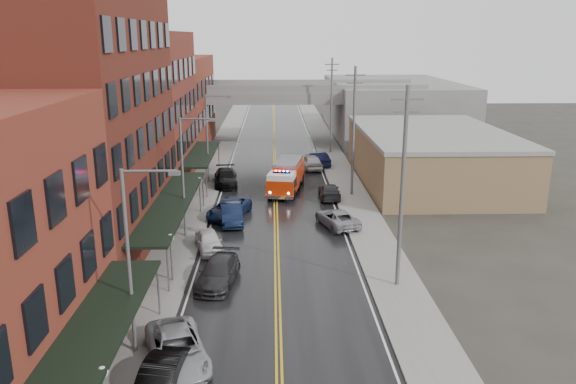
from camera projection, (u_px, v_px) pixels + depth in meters
name	position (u px, v px, depth m)	size (l,w,h in m)	color
road	(276.00, 212.00, 48.05)	(11.00, 160.00, 0.02)	black
sidewalk_left	(190.00, 212.00, 47.84)	(3.00, 160.00, 0.15)	slate
sidewalk_right	(361.00, 211.00, 48.22)	(3.00, 160.00, 0.15)	slate
curb_left	(210.00, 212.00, 47.88)	(0.30, 160.00, 0.15)	gray
curb_right	(341.00, 211.00, 48.18)	(0.30, 160.00, 0.15)	gray
brick_building_b	(82.00, 120.00, 38.55)	(9.00, 20.00, 18.00)	#4F1B14
brick_building_c	(141.00, 110.00, 55.81)	(9.00, 15.00, 15.00)	maroon
brick_building_far	(172.00, 104.00, 73.06)	(9.00, 20.00, 12.00)	maroon
tan_building	(431.00, 158.00, 57.43)	(14.00, 22.00, 5.00)	#876749
right_far_block	(391.00, 108.00, 85.98)	(18.00, 30.00, 8.00)	slate
awning_0	(89.00, 341.00, 22.01)	(2.60, 16.00, 3.09)	black
awning_1	(172.00, 203.00, 40.31)	(2.60, 18.00, 3.09)	black
awning_2	(202.00, 154.00, 57.17)	(2.60, 13.00, 3.09)	black
globe_lamp_1	(171.00, 247.00, 33.78)	(0.44, 0.44, 3.12)	#59595B
globe_lamp_2	(200.00, 187.00, 47.26)	(0.44, 0.44, 3.12)	#59595B
street_lamp_0	(133.00, 251.00, 25.30)	(2.64, 0.22, 9.00)	#59595B
street_lamp_1	(186.00, 170.00, 40.71)	(2.64, 0.22, 9.00)	#59595B
street_lamp_2	(210.00, 133.00, 56.12)	(2.64, 0.22, 9.00)	#59595B
utility_pole_0	(402.00, 185.00, 32.11)	(1.80, 0.24, 12.00)	#59595B
utility_pole_1	(354.00, 130.00, 51.37)	(1.80, 0.24, 12.00)	#59595B
utility_pole_2	(331.00, 104.00, 70.63)	(1.80, 0.24, 12.00)	#59595B
overpass	(274.00, 101.00, 77.27)	(40.00, 10.00, 7.50)	slate
fire_truck	(286.00, 176.00, 54.03)	(4.29, 8.22, 2.88)	#BD2A08
parked_car_left_1	(160.00, 380.00, 23.36)	(1.53, 4.39, 1.45)	black
parked_car_left_2	(177.00, 349.00, 25.64)	(2.49, 5.39, 1.50)	#96999D
parked_car_left_3	(218.00, 272.00, 33.99)	(2.08, 5.11, 1.48)	#28282A
parked_car_left_4	(209.00, 241.00, 39.26)	(1.65, 4.10, 1.40)	silver
parked_car_left_5	(231.00, 214.00, 45.05)	(1.66, 4.76, 1.57)	black
parked_car_left_6	(229.00, 209.00, 46.60)	(2.44, 5.29, 1.47)	#122145
parked_car_left_7	(226.00, 177.00, 56.56)	(2.27, 5.57, 1.62)	black
parked_car_right_0	(337.00, 218.00, 44.32)	(2.27, 4.93, 1.37)	gray
parked_car_right_1	(329.00, 191.00, 52.05)	(1.88, 4.63, 1.34)	#28282B
parked_car_right_2	(311.00, 162.00, 63.54)	(1.98, 4.92, 1.68)	#BDBDBD
parked_car_right_3	(318.00, 159.00, 65.11)	(1.70, 4.87, 1.61)	black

